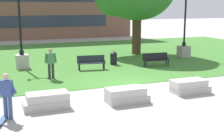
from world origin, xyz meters
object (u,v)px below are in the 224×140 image
Objects in this scene: lamp_post_left at (184,44)px; trash_bin at (114,58)px; park_bench_near_right at (91,62)px; person_bystander_near_lawn at (51,62)px; concrete_block_right at (189,86)px; concrete_block_center at (47,101)px; skateboard at (2,121)px; lamp_post_right at (22,53)px; concrete_block_left at (126,95)px; park_bench_near_left at (156,59)px; person_skateboarder at (7,94)px.

lamp_post_left reaches higher than trash_bin.
person_bystander_near_lawn is (-2.88, -1.68, 0.44)m from park_bench_near_right.
park_bench_near_right is at bearing 111.79° from concrete_block_right.
trash_bin reaches higher than concrete_block_center.
skateboard is (-8.48, -0.91, -0.22)m from concrete_block_right.
concrete_block_center is 15.09m from lamp_post_left.
concrete_block_center is at bearing 31.14° from skateboard.
trash_bin is at bearing -8.69° from lamp_post_right.
lamp_post_right is (-0.14, 8.74, 0.72)m from concrete_block_center.
park_bench_near_left is (5.07, 6.62, 0.23)m from concrete_block_left.
trash_bin is (-2.44, 1.63, -0.04)m from park_bench_near_left.
lamp_post_left is (13.82, 9.44, 0.08)m from person_skateboarder.
skateboard is at bearing -172.91° from concrete_block_left.
concrete_block_right is at bearing -68.21° from park_bench_near_right.
person_bystander_near_lawn is (-7.30, -1.16, 0.44)m from park_bench_near_left.
trash_bin is at bearing 48.85° from person_skateboarder.
concrete_block_right is 7.38m from park_bench_near_right.
concrete_block_center is 3.36m from concrete_block_left.
concrete_block_left is 1.06× the size of person_bystander_near_lawn.
lamp_post_right is at bearing 108.35° from person_bystander_near_lawn.
concrete_block_right is at bearing -52.37° from lamp_post_right.
person_bystander_near_lawn is at bearing 137.39° from concrete_block_right.
concrete_block_left is 1.75× the size of skateboard.
skateboard is 9.99m from lamp_post_right.
concrete_block_center is 1.05× the size of person_skateboarder.
skateboard is at bearing -145.22° from lamp_post_left.
park_bench_near_right is 4.62m from lamp_post_right.
park_bench_near_right is 1.93× the size of trash_bin.
concrete_block_right is at bearing -1.31° from concrete_block_center.
person_bystander_near_lawn is (2.61, 5.76, 0.02)m from person_skateboarder.
concrete_block_left is 7.16m from park_bench_near_right.
park_bench_near_left and park_bench_near_right have the same top height.
person_skateboarder is at bearing -145.06° from park_bench_near_left.
park_bench_near_right is at bearing 30.23° from person_bystander_near_lawn.
park_bench_near_left reaches higher than skateboard.
trash_bin is at bearing 95.44° from concrete_block_right.
park_bench_near_left is 0.99× the size of park_bench_near_right.
trash_bin is (2.63, 8.24, 0.20)m from concrete_block_left.
person_bystander_near_lawn reaches higher than skateboard.
lamp_post_right is at bearing 153.59° from park_bench_near_right.
lamp_post_left is at bearing 32.85° from park_bench_near_left.
trash_bin is (-6.34, -0.89, -0.54)m from lamp_post_left.
lamp_post_left is 6.43m from trash_bin.
lamp_post_left is at bearing 18.20° from person_bystander_near_lawn.
park_bench_near_left is at bearing -16.69° from lamp_post_right.
concrete_block_right reaches higher than skateboard.
concrete_block_center is 1.81m from person_skateboarder.
lamp_post_right is 3.92m from person_bystander_near_lawn.
person_skateboarder is at bearing -145.64° from lamp_post_left.
person_skateboarder is 9.26m from park_bench_near_right.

